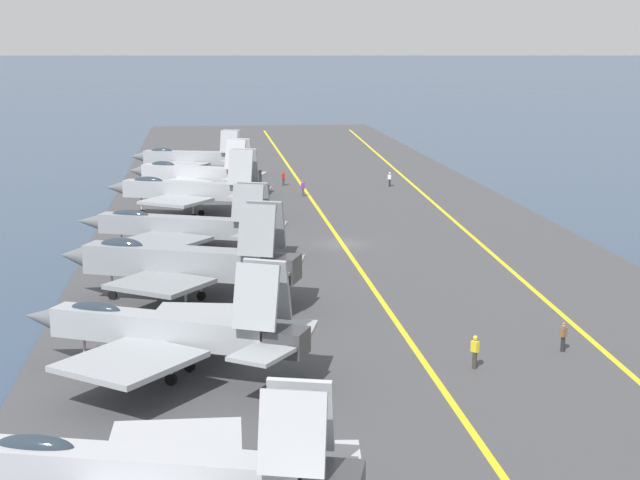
# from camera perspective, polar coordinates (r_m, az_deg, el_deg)

# --- Properties ---
(ground_plane) EXTENTS (2000.00, 2000.00, 0.00)m
(ground_plane) POSITION_cam_1_polar(r_m,az_deg,el_deg) (82.26, 1.31, -0.51)
(ground_plane) COLOR #2D425B
(carrier_deck) EXTENTS (229.83, 42.21, 0.40)m
(carrier_deck) POSITION_cam_1_polar(r_m,az_deg,el_deg) (82.22, 1.31, -0.37)
(carrier_deck) COLOR #424244
(carrier_deck) RESTS_ON ground
(deck_stripe_foul_line) EXTENTS (206.67, 9.44, 0.01)m
(deck_stripe_foul_line) POSITION_cam_1_polar(r_m,az_deg,el_deg) (84.58, 9.12, -0.03)
(deck_stripe_foul_line) COLOR yellow
(deck_stripe_foul_line) RESTS_ON carrier_deck
(deck_stripe_centerline) EXTENTS (206.85, 0.36, 0.01)m
(deck_stripe_centerline) POSITION_cam_1_polar(r_m,az_deg,el_deg) (82.18, 1.31, -0.23)
(deck_stripe_centerline) COLOR yellow
(deck_stripe_centerline) RESTS_ON carrier_deck
(parked_jet_nearest) EXTENTS (12.37, 15.69, 5.94)m
(parked_jet_nearest) POSITION_cam_1_polar(r_m,az_deg,el_deg) (34.63, -10.03, -13.29)
(parked_jet_nearest) COLOR #A8AAAF
(parked_jet_nearest) RESTS_ON carrier_deck
(parked_jet_second) EXTENTS (13.83, 15.65, 6.42)m
(parked_jet_second) POSITION_cam_1_polar(r_m,az_deg,el_deg) (50.22, -8.89, -5.20)
(parked_jet_second) COLOR #93999E
(parked_jet_second) RESTS_ON carrier_deck
(parked_jet_third) EXTENTS (12.27, 16.50, 6.95)m
(parked_jet_third) POSITION_cam_1_polar(r_m,az_deg,el_deg) (63.61, -8.17, -1.28)
(parked_jet_third) COLOR gray
(parked_jet_third) RESTS_ON carrier_deck
(parked_jet_fourth) EXTENTS (12.55, 17.25, 6.04)m
(parked_jet_fourth) POSITION_cam_1_polar(r_m,az_deg,el_deg) (78.06, -8.01, 0.79)
(parked_jet_fourth) COLOR gray
(parked_jet_fourth) RESTS_ON carrier_deck
(parked_jet_fifth) EXTENTS (12.46, 16.41, 6.78)m
(parked_jet_fifth) POSITION_cam_1_polar(r_m,az_deg,el_deg) (94.58, -7.60, 2.90)
(parked_jet_fifth) COLOR #93999E
(parked_jet_fifth) RESTS_ON carrier_deck
(parked_jet_sixth) EXTENTS (14.07, 15.75, 6.36)m
(parked_jet_sixth) POSITION_cam_1_polar(r_m,az_deg,el_deg) (108.74, -7.27, 3.83)
(parked_jet_sixth) COLOR #A8AAAF
(parked_jet_sixth) RESTS_ON carrier_deck
(parked_jet_seventh) EXTENTS (11.83, 15.43, 5.77)m
(parked_jet_seventh) POSITION_cam_1_polar(r_m,az_deg,el_deg) (124.44, -7.49, 4.77)
(parked_jet_seventh) COLOR #93999E
(parked_jet_seventh) RESTS_ON carrier_deck
(crew_yellow_vest) EXTENTS (0.46, 0.42, 1.81)m
(crew_yellow_vest) POSITION_cam_1_polar(r_m,az_deg,el_deg) (51.94, 9.00, -6.36)
(crew_yellow_vest) COLOR #383328
(crew_yellow_vest) RESTS_ON carrier_deck
(crew_white_vest) EXTENTS (0.42, 0.46, 1.70)m
(crew_white_vest) POSITION_cam_1_polar(r_m,az_deg,el_deg) (114.31, 4.08, 3.59)
(crew_white_vest) COLOR #232328
(crew_white_vest) RESTS_ON carrier_deck
(crew_purple_vest) EXTENTS (0.35, 0.44, 1.79)m
(crew_purple_vest) POSITION_cam_1_polar(r_m,az_deg,el_deg) (106.88, -1.00, 3.08)
(crew_purple_vest) COLOR #4C473D
(crew_purple_vest) RESTS_ON carrier_deck
(crew_red_vest) EXTENTS (0.44, 0.36, 1.70)m
(crew_red_vest) POSITION_cam_1_polar(r_m,az_deg,el_deg) (114.84, -2.14, 3.64)
(crew_red_vest) COLOR #383328
(crew_red_vest) RESTS_ON carrier_deck
(crew_brown_vest) EXTENTS (0.42, 0.46, 1.69)m
(crew_brown_vest) POSITION_cam_1_polar(r_m,az_deg,el_deg) (55.69, 13.97, -5.40)
(crew_brown_vest) COLOR #232328
(crew_brown_vest) RESTS_ON carrier_deck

